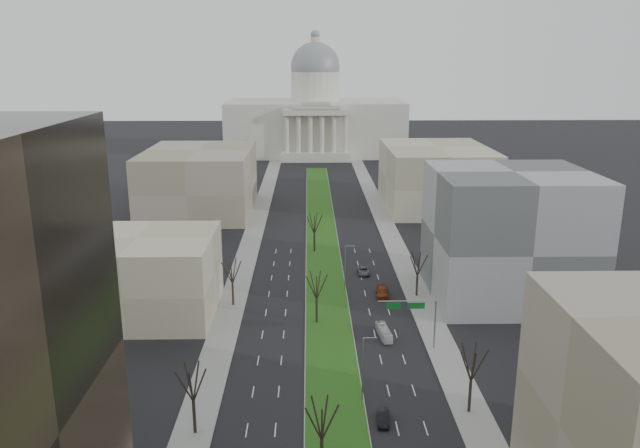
{
  "coord_description": "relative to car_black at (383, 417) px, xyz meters",
  "views": [
    {
      "loc": [
        -3.28,
        -18.62,
        44.44
      ],
      "look_at": [
        -0.94,
        106.23,
        10.44
      ],
      "focal_mm": 35.0,
      "sensor_mm": 36.0,
      "label": 1
    }
  ],
  "objects": [
    {
      "name": "ground",
      "position": [
        -5.93,
        70.07,
        -0.69
      ],
      "size": [
        600.0,
        600.0,
        0.0
      ],
      "primitive_type": "plane",
      "color": "black",
      "rests_on": "ground"
    },
    {
      "name": "median",
      "position": [
        -5.93,
        69.06,
        -0.59
      ],
      "size": [
        8.0,
        222.03,
        0.2
      ],
      "color": "#999993",
      "rests_on": "ground"
    },
    {
      "name": "sidewalk_left",
      "position": [
        -23.43,
        45.07,
        -0.61
      ],
      "size": [
        5.0,
        330.0,
        0.15
      ],
      "primitive_type": "cube",
      "color": "gray",
      "rests_on": "ground"
    },
    {
      "name": "sidewalk_right",
      "position": [
        11.57,
        45.07,
        -0.61
      ],
      "size": [
        5.0,
        330.0,
        0.15
      ],
      "primitive_type": "cube",
      "color": "gray",
      "rests_on": "ground"
    },
    {
      "name": "capitol",
      "position": [
        -5.93,
        219.65,
        15.62
      ],
      "size": [
        80.0,
        46.0,
        55.0
      ],
      "color": "beige",
      "rests_on": "ground"
    },
    {
      "name": "building_beige_left",
      "position": [
        -38.93,
        35.07,
        6.31
      ],
      "size": [
        26.0,
        22.0,
        14.0
      ],
      "primitive_type": "cube",
      "color": "tan",
      "rests_on": "ground"
    },
    {
      "name": "building_grey_right",
      "position": [
        28.07,
        42.07,
        11.31
      ],
      "size": [
        28.0,
        26.0,
        24.0
      ],
      "primitive_type": "cube",
      "color": "#5C5F61",
      "rests_on": "ground"
    },
    {
      "name": "building_far_left",
      "position": [
        -40.93,
        110.07,
        8.31
      ],
      "size": [
        30.0,
        40.0,
        18.0
      ],
      "primitive_type": "cube",
      "color": "gray",
      "rests_on": "ground"
    },
    {
      "name": "building_far_right",
      "position": [
        29.07,
        115.07,
        8.31
      ],
      "size": [
        30.0,
        40.0,
        18.0
      ],
      "primitive_type": "cube",
      "color": "tan",
      "rests_on": "ground"
    },
    {
      "name": "tree_left_mid",
      "position": [
        -23.13,
        -1.93,
        6.31
      ],
      "size": [
        5.4,
        5.4,
        9.72
      ],
      "color": "black",
      "rests_on": "ground"
    },
    {
      "name": "tree_left_far",
      "position": [
        -23.13,
        38.07,
        6.15
      ],
      "size": [
        5.28,
        5.28,
        9.5
      ],
      "color": "black",
      "rests_on": "ground"
    },
    {
      "name": "tree_right_mid",
      "position": [
        11.27,
        2.07,
        6.47
      ],
      "size": [
        5.52,
        5.52,
        9.94
      ],
      "color": "black",
      "rests_on": "ground"
    },
    {
      "name": "tree_right_far",
      "position": [
        11.27,
        42.07,
        5.84
      ],
      "size": [
        5.04,
        5.04,
        9.07
      ],
      "color": "black",
      "rests_on": "ground"
    },
    {
      "name": "tree_median_a",
      "position": [
        -7.93,
        -9.93,
        6.31
      ],
      "size": [
        5.4,
        5.4,
        9.72
      ],
      "color": "black",
      "rests_on": "ground"
    },
    {
      "name": "tree_median_b",
      "position": [
        -7.93,
        30.07,
        6.31
      ],
      "size": [
        5.4,
        5.4,
        9.72
      ],
      "color": "black",
      "rests_on": "ground"
    },
    {
      "name": "tree_median_c",
      "position": [
        -7.93,
        70.07,
        6.31
      ],
      "size": [
        5.4,
        5.4,
        9.72
      ],
      "color": "black",
      "rests_on": "ground"
    },
    {
      "name": "streetlamp_median_b",
      "position": [
        -2.16,
        5.07,
        4.12
      ],
      "size": [
        1.9,
        0.2,
        9.16
      ],
      "color": "gray",
      "rests_on": "ground"
    },
    {
      "name": "streetlamp_median_c",
      "position": [
        -2.16,
        45.07,
        4.12
      ],
      "size": [
        1.9,
        0.2,
        9.16
      ],
      "color": "gray",
      "rests_on": "ground"
    },
    {
      "name": "mast_arm_signs",
      "position": [
        7.56,
        20.09,
        5.42
      ],
      "size": [
        9.12,
        0.24,
        8.09
      ],
      "color": "gray",
      "rests_on": "ground"
    },
    {
      "name": "car_black",
      "position": [
        0.0,
        0.0,
        0.0
      ],
      "size": [
        1.85,
        4.29,
        1.38
      ],
      "primitive_type": "imported",
      "rotation": [
        0.0,
        0.0,
        -0.1
      ],
      "color": "black",
      "rests_on": "ground"
    },
    {
      "name": "car_red",
      "position": [
        4.73,
        42.12,
        0.13
      ],
      "size": [
        2.77,
        5.79,
        1.63
      ],
      "primitive_type": "imported",
      "rotation": [
        0.0,
        0.0,
        -0.09
      ],
      "color": "maroon",
      "rests_on": "ground"
    },
    {
      "name": "car_grey_far",
      "position": [
        2.24,
        54.55,
        0.01
      ],
      "size": [
        2.4,
        5.03,
        1.39
      ],
      "primitive_type": "imported",
      "rotation": [
        0.0,
        0.0,
        0.02
      ],
      "color": "#54555C",
      "rests_on": "ground"
    },
    {
      "name": "box_van",
      "position": [
        2.94,
        24.3,
        0.2
      ],
      "size": [
        2.21,
        6.5,
        1.77
      ],
      "primitive_type": "imported",
      "rotation": [
        0.0,
        0.0,
        0.12
      ],
      "color": "white",
      "rests_on": "ground"
    }
  ]
}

